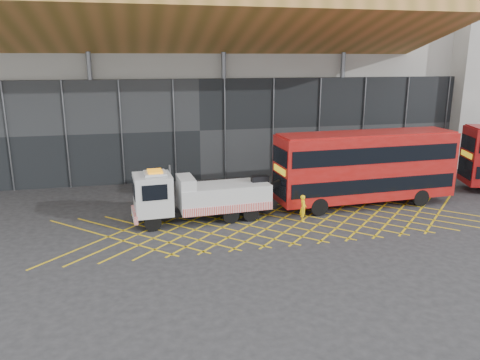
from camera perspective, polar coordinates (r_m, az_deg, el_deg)
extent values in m
plane|color=#252527|center=(27.06, -5.52, -6.07)|extent=(120.00, 120.00, 0.00)
cube|color=gold|center=(26.93, -15.76, -6.67)|extent=(7.16, 7.16, 0.01)
cube|color=gold|center=(26.93, -15.76, -6.67)|extent=(7.16, 7.16, 0.01)
cube|color=gold|center=(26.88, -12.34, -6.49)|extent=(7.16, 7.16, 0.01)
cube|color=gold|center=(26.88, -12.34, -6.49)|extent=(7.16, 7.16, 0.01)
cube|color=gold|center=(26.92, -8.92, -6.28)|extent=(7.16, 7.16, 0.01)
cube|color=gold|center=(26.92, -8.92, -6.28)|extent=(7.16, 7.16, 0.01)
cube|color=gold|center=(27.06, -5.52, -6.06)|extent=(7.16, 7.16, 0.01)
cube|color=gold|center=(27.06, -5.52, -6.06)|extent=(7.16, 7.16, 0.01)
cube|color=gold|center=(27.29, -2.17, -5.81)|extent=(7.16, 7.16, 0.01)
cube|color=gold|center=(27.29, -2.17, -5.81)|extent=(7.16, 7.16, 0.01)
cube|color=gold|center=(27.61, 1.11, -5.56)|extent=(7.16, 7.16, 0.01)
cube|color=gold|center=(27.61, 1.11, -5.56)|extent=(7.16, 7.16, 0.01)
cube|color=gold|center=(28.02, 4.30, -5.29)|extent=(7.16, 7.16, 0.01)
cube|color=gold|center=(28.02, 4.30, -5.29)|extent=(7.16, 7.16, 0.01)
cube|color=gold|center=(28.51, 7.38, -5.02)|extent=(7.16, 7.16, 0.01)
cube|color=gold|center=(28.51, 7.38, -5.02)|extent=(7.16, 7.16, 0.01)
cube|color=gold|center=(29.09, 10.35, -4.74)|extent=(7.16, 7.16, 0.01)
cube|color=gold|center=(29.09, 10.35, -4.74)|extent=(7.16, 7.16, 0.01)
cube|color=gold|center=(29.74, 13.20, -4.46)|extent=(7.16, 7.16, 0.01)
cube|color=gold|center=(29.74, 13.20, -4.46)|extent=(7.16, 7.16, 0.01)
cube|color=gold|center=(30.46, 15.91, -4.18)|extent=(7.16, 7.16, 0.01)
cube|color=gold|center=(30.46, 15.91, -4.18)|extent=(7.16, 7.16, 0.01)
cube|color=gold|center=(31.24, 18.49, -3.91)|extent=(7.16, 7.16, 0.01)
cube|color=gold|center=(31.24, 18.49, -3.91)|extent=(7.16, 7.16, 0.01)
cube|color=gold|center=(32.09, 20.94, -3.65)|extent=(7.16, 7.16, 0.01)
cube|color=gold|center=(32.09, 20.94, -3.65)|extent=(7.16, 7.16, 0.01)
cube|color=gold|center=(32.99, 23.26, -3.39)|extent=(7.16, 7.16, 0.01)
cube|color=gold|center=(32.99, 23.26, -3.39)|extent=(7.16, 7.16, 0.01)
cube|color=#969691|center=(44.44, -6.52, 13.84)|extent=(55.00, 14.00, 18.00)
cube|color=black|center=(37.60, -5.00, 6.10)|extent=(55.00, 0.80, 8.00)
cube|color=olive|center=(33.34, -7.94, 17.87)|extent=(40.00, 11.93, 4.07)
cylinder|color=#595B60|center=(37.02, -17.44, 6.93)|extent=(0.36, 0.36, 10.00)
cylinder|color=#595B60|center=(37.60, -1.95, 7.69)|extent=(0.36, 0.36, 10.00)
cylinder|color=#595B60|center=(40.69, 12.14, 7.90)|extent=(0.36, 0.36, 10.00)
cube|color=black|center=(28.37, -4.39, -3.73)|extent=(8.45, 1.42, 0.31)
cube|color=silver|center=(27.55, -10.57, -1.70)|extent=(2.26, 2.34, 2.30)
cube|color=black|center=(27.36, -12.86, -1.07)|extent=(0.17, 1.95, 0.97)
cube|color=red|center=(27.81, -12.73, -4.15)|extent=(0.37, 2.31, 0.49)
cube|color=orange|center=(27.23, -10.33, 1.06)|extent=(0.86, 1.11, 0.11)
cube|color=silver|center=(28.39, -1.98, -1.90)|extent=(5.62, 2.56, 1.42)
cube|color=red|center=(27.50, -1.37, -3.60)|extent=(5.48, 0.40, 0.49)
cube|color=silver|center=(27.65, -6.62, -0.25)|extent=(1.02, 2.18, 0.62)
cube|color=black|center=(28.81, 2.43, 0.08)|extent=(1.09, 0.51, 0.44)
cube|color=black|center=(29.21, 4.06, -0.64)|extent=(1.95, 0.43, 0.96)
cylinder|color=black|center=(27.09, -10.59, -5.14)|extent=(0.99, 0.37, 0.97)
cylinder|color=black|center=(28.84, -11.00, -3.93)|extent=(0.99, 0.37, 0.97)
cylinder|color=black|center=(28.21, 1.30, -4.08)|extent=(0.99, 0.37, 0.97)
cylinder|color=black|center=(29.90, 0.21, -2.99)|extent=(0.99, 0.37, 0.97)
cylinder|color=#595B60|center=(28.40, -8.51, -0.10)|extent=(0.12, 0.12, 1.95)
cube|color=#9E0F0C|center=(31.83, 15.08, 1.69)|extent=(12.10, 3.28, 4.23)
cube|color=black|center=(32.06, 14.96, -0.04)|extent=(11.62, 3.32, 0.93)
cube|color=black|center=(31.64, 15.19, 3.40)|extent=(11.62, 3.32, 1.04)
cube|color=black|center=(29.52, 4.81, -0.72)|extent=(0.16, 2.45, 1.42)
cube|color=black|center=(29.08, 4.89, 2.91)|extent=(0.16, 2.45, 1.04)
cube|color=yellow|center=(29.26, 4.84, 1.23)|extent=(0.14, 1.95, 0.38)
cube|color=#9E0F0C|center=(31.44, 15.33, 5.50)|extent=(11.85, 3.05, 0.13)
cylinder|color=black|center=(29.58, 9.60, -3.23)|extent=(1.15, 0.37, 1.13)
cylinder|color=black|center=(31.74, 7.73, -1.92)|extent=(1.15, 0.37, 1.13)
cylinder|color=black|center=(33.25, 21.11, -2.03)|extent=(1.15, 0.37, 1.13)
cylinder|color=black|center=(35.18, 18.76, -0.94)|extent=(1.15, 0.37, 1.13)
cube|color=black|center=(38.27, 25.73, 1.35)|extent=(0.76, 2.30, 1.39)
cube|color=black|center=(37.94, 26.04, 4.09)|extent=(0.76, 2.30, 1.01)
cube|color=yellow|center=(38.08, 25.89, 2.84)|extent=(0.62, 1.84, 0.37)
imported|color=yellow|center=(28.37, 7.71, -3.41)|extent=(0.54, 0.68, 1.63)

